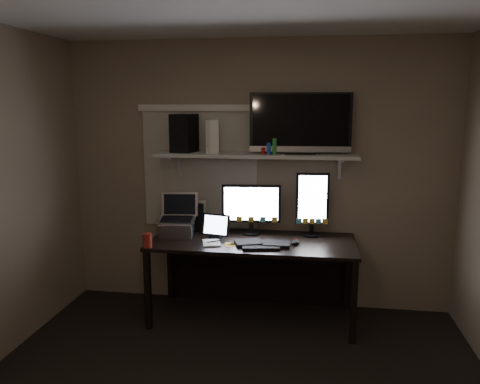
% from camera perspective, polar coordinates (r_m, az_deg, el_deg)
% --- Properties ---
extents(back_wall, '(3.60, 0.00, 3.60)m').
position_cam_1_polar(back_wall, '(4.40, 2.17, 1.98)').
color(back_wall, '#6F6250').
rests_on(back_wall, floor).
extents(window_blinds, '(1.10, 0.02, 1.10)m').
position_cam_1_polar(window_blinds, '(4.47, -4.88, 2.74)').
color(window_blinds, beige).
rests_on(window_blinds, back_wall).
extents(desk, '(1.80, 0.75, 0.73)m').
position_cam_1_polar(desk, '(4.32, 1.73, -7.70)').
color(desk, black).
rests_on(desk, floor).
extents(wall_shelf, '(1.80, 0.35, 0.03)m').
position_cam_1_polar(wall_shelf, '(4.20, 1.93, 4.52)').
color(wall_shelf, '#B2B2AD').
rests_on(wall_shelf, back_wall).
extents(monitor_landscape, '(0.54, 0.11, 0.47)m').
position_cam_1_polar(monitor_landscape, '(4.29, 1.37, -2.08)').
color(monitor_landscape, black).
rests_on(monitor_landscape, desk).
extents(monitor_portrait, '(0.30, 0.09, 0.59)m').
position_cam_1_polar(monitor_portrait, '(4.27, 8.79, -1.47)').
color(monitor_portrait, black).
rests_on(monitor_portrait, desk).
extents(keyboard, '(0.50, 0.27, 0.03)m').
position_cam_1_polar(keyboard, '(4.01, 2.77, -6.30)').
color(keyboard, black).
rests_on(keyboard, desk).
extents(mouse, '(0.07, 0.10, 0.04)m').
position_cam_1_polar(mouse, '(4.06, 6.81, -6.10)').
color(mouse, black).
rests_on(mouse, desk).
extents(notepad, '(0.20, 0.24, 0.01)m').
position_cam_1_polar(notepad, '(4.06, -3.49, -6.22)').
color(notepad, silver).
rests_on(notepad, desk).
extents(tablet, '(0.28, 0.16, 0.23)m').
position_cam_1_polar(tablet, '(4.18, -2.95, -4.18)').
color(tablet, black).
rests_on(tablet, desk).
extents(file_sorter, '(0.24, 0.13, 0.28)m').
position_cam_1_polar(file_sorter, '(4.46, -5.86, -2.90)').
color(file_sorter, black).
rests_on(file_sorter, desk).
extents(laptop, '(0.36, 0.31, 0.38)m').
position_cam_1_polar(laptop, '(4.27, -7.74, -2.91)').
color(laptop, '#A5A5A9').
rests_on(laptop, desk).
extents(cup, '(0.08, 0.08, 0.12)m').
position_cam_1_polar(cup, '(4.02, -11.23, -5.80)').
color(cup, maroon).
rests_on(cup, desk).
extents(sticky_notes, '(0.32, 0.24, 0.00)m').
position_cam_1_polar(sticky_notes, '(4.07, -0.50, -6.20)').
color(sticky_notes, gold).
rests_on(sticky_notes, desk).
extents(tv, '(0.89, 0.21, 0.53)m').
position_cam_1_polar(tv, '(4.16, 7.37, 8.27)').
color(tv, black).
rests_on(tv, wall_shelf).
extents(game_console, '(0.15, 0.26, 0.30)m').
position_cam_1_polar(game_console, '(4.27, -3.30, 6.84)').
color(game_console, beige).
rests_on(game_console, wall_shelf).
extents(speaker, '(0.23, 0.26, 0.35)m').
position_cam_1_polar(speaker, '(4.33, -6.82, 7.13)').
color(speaker, black).
rests_on(speaker, wall_shelf).
extents(bottles, '(0.22, 0.06, 0.14)m').
position_cam_1_polar(bottles, '(4.12, 3.52, 5.58)').
color(bottles, '#A50F0C').
rests_on(bottles, wall_shelf).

